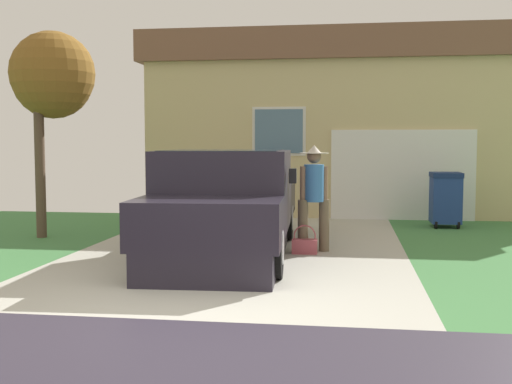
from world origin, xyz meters
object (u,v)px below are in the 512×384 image
Objects in this scene: pickup_truck at (226,210)px; wheeled_trash_bin at (446,198)px; house_with_garage at (359,126)px; handbag at (305,245)px; person_with_hat at (314,193)px; front_yard_tree at (52,77)px.

wheeled_trash_bin is at bearing -136.62° from pickup_truck.
wheeled_trash_bin is (1.69, -4.58, -1.60)m from house_with_garage.
handbag is 8.45m from house_with_garage.
handbag is (-0.13, -0.20, -0.81)m from person_with_hat.
pickup_truck is 1.46m from person_with_hat.
front_yard_tree reaches higher than pickup_truck.
pickup_truck is at bearing -159.62° from handbag.
house_with_garage reaches higher than pickup_truck.
house_with_garage is at bearing 110.25° from wheeled_trash_bin.
person_with_hat is 1.51× the size of wheeled_trash_bin.
handbag is at bearing -126.83° from wheeled_trash_bin.
house_with_garage is 8.99m from front_yard_tree.
wheeled_trash_bin is at bearing 17.76° from front_yard_tree.
wheeled_trash_bin is at bearing -149.05° from person_with_hat.
wheeled_trash_bin is (3.83, 3.99, -0.11)m from pickup_truck.
handbag is 0.12× the size of front_yard_tree.
handbag is 4.46m from wheeled_trash_bin.
pickup_truck is at bearing -24.72° from front_yard_tree.
house_with_garage is 2.82× the size of front_yard_tree.
pickup_truck reaches higher than handbag.
front_yard_tree is at bearing -27.47° from pickup_truck.
wheeled_trash_bin is (2.53, 3.35, -0.33)m from person_with_hat.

